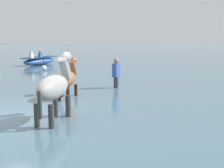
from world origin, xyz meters
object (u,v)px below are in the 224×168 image
Objects in this scene: horse_trailing_chestnut at (68,80)px; person_wading_mid at (116,77)px; channel_buoy at (44,68)px; horse_lead_grey at (54,89)px; boat_far_inshore at (39,61)px.

horse_trailing_chestnut reaches higher than person_wading_mid.
person_wading_mid is at bearing -26.22° from channel_buoy.
horse_lead_grey is at bearing -80.25° from person_wading_mid.
boat_far_inshore is at bearing 147.97° from person_wading_mid.
person_wading_mid is at bearing -32.03° from boat_far_inshore.
boat_far_inshore is at bearing 135.87° from channel_buoy.
person_wading_mid is at bearing 99.75° from horse_lead_grey.
horse_lead_grey is 1.19× the size of horse_trailing_chestnut.
horse_lead_grey is 14.41m from boat_far_inshore.
horse_trailing_chestnut is 1.09× the size of person_wading_mid.
person_wading_mid is at bearing 77.79° from horse_trailing_chestnut.
horse_trailing_chestnut is 2.54× the size of channel_buoy.
horse_lead_grey is 10.93m from channel_buoy.
channel_buoy is at bearing 153.78° from person_wading_mid.
horse_lead_grey is 0.68× the size of boat_far_inshore.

